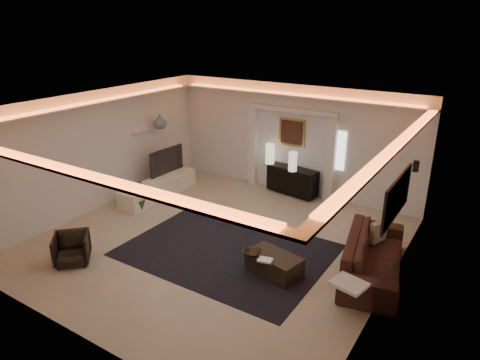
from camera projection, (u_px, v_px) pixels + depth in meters
The scene contains 33 objects.
floor at pixel (217, 241), 9.23m from camera, with size 7.00×7.00×0.00m, color tan.
ceiling at pixel (214, 106), 8.21m from camera, with size 7.00×7.00×0.00m, color white.
wall_back at pixel (292, 139), 11.48m from camera, with size 7.00×7.00×0.00m, color silver.
wall_front at pixel (68, 252), 5.96m from camera, with size 7.00×7.00×0.00m, color silver.
wall_left at pixel (98, 151), 10.48m from camera, with size 7.00×7.00×0.00m, color silver.
wall_right at pixel (392, 218), 6.96m from camera, with size 7.00×7.00×0.00m, color silver.
cove_soffit at pixel (215, 121), 8.31m from camera, with size 7.00×7.00×0.04m, color silver.
daylight_slit at pixel (340, 151), 10.82m from camera, with size 0.25×0.03×1.00m, color white.
area_rug at pixel (227, 250), 8.87m from camera, with size 4.00×3.00×0.01m, color black.
pilaster_left at pixel (253, 146), 12.11m from camera, with size 0.22×0.20×2.20m, color silver.
pilaster_right at pixel (331, 160), 10.95m from camera, with size 0.22×0.20×2.20m, color silver.
alcove_header at pixel (292, 110), 11.12m from camera, with size 2.52×0.20×0.12m, color silver.
painting_frame at pixel (292, 132), 11.39m from camera, with size 0.74×0.04×0.74m, color tan.
painting_canvas at pixel (292, 132), 11.37m from camera, with size 0.62×0.02×0.62m, color #4C2D1E.
art_panel_frame at pixel (397, 197), 7.12m from camera, with size 0.04×1.64×0.74m, color black.
art_panel_gold at pixel (396, 197), 7.14m from camera, with size 0.02×1.50×0.62m, color tan.
wall_sconce at pixel (416, 166), 8.68m from camera, with size 0.12×0.12×0.22m, color black.
wall_niche at pixel (141, 131), 11.49m from camera, with size 0.10×0.55×0.04m, color silver.
console at pixel (292, 180), 11.57m from camera, with size 1.40×0.44×0.70m, color black.
lamp_left at pixel (270, 151), 11.68m from camera, with size 0.25×0.25×0.55m, color #FBEEC9.
lamp_right at pixel (293, 158), 11.11m from camera, with size 0.23×0.23×0.50m, color beige.
media_ledge at pixel (159, 188), 11.49m from camera, with size 0.61×2.45×0.46m, color #EFEACE.
tv at pixel (163, 160), 11.90m from camera, with size 0.16×1.22×0.70m, color black.
figurine at pixel (170, 163), 12.15m from camera, with size 0.13×0.13×0.35m, color #2F2316.
ginger_jar at pixel (160, 122), 11.61m from camera, with size 0.37×0.37×0.38m, color #34454F.
plant at pixel (137, 197), 10.59m from camera, with size 0.41×0.41×0.72m, color #203D19.
sofa at pixel (374, 256), 7.96m from camera, with size 0.98×2.50×0.73m, color black.
throw_blanket at pixel (349, 284), 6.80m from camera, with size 0.52×0.43×0.06m, color white.
throw_pillow at pixel (378, 232), 8.46m from camera, with size 0.12×0.41×0.41m, color gray.
coffee_table at pixel (274, 264), 8.01m from camera, with size 1.01×0.55×0.38m, color black.
bowl at pixel (252, 252), 7.92m from camera, with size 0.33×0.33×0.08m, color black.
magazine at pixel (265, 259), 7.73m from camera, with size 0.26×0.19×0.03m, color white.
armchair at pixel (72, 249), 8.34m from camera, with size 0.64×0.66×0.60m, color black.
Camera 1 is at (4.81, -6.64, 4.47)m, focal length 32.33 mm.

